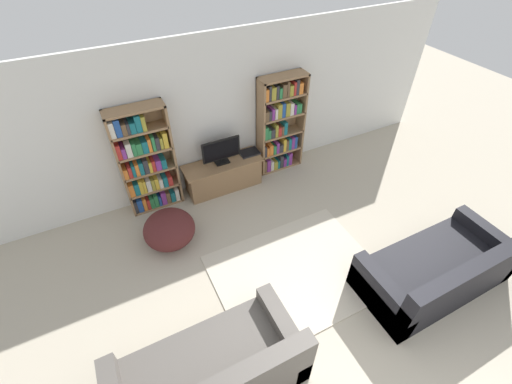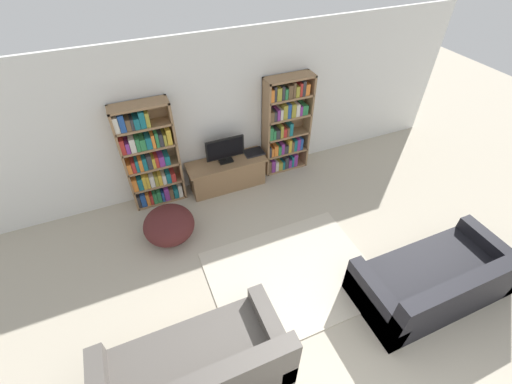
% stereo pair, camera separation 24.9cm
% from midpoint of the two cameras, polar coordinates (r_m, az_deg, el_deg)
% --- Properties ---
extents(wall_back, '(8.80, 0.06, 2.60)m').
position_cam_midpoint_polar(wall_back, '(5.81, -7.25, 12.83)').
color(wall_back, silver).
rests_on(wall_back, ground_plane).
extents(bookshelf_left, '(0.85, 0.30, 1.82)m').
position_cam_midpoint_polar(bookshelf_left, '(5.66, -19.14, 4.55)').
color(bookshelf_left, '#93704C').
rests_on(bookshelf_left, ground_plane).
extents(bookshelf_right, '(0.85, 0.30, 1.82)m').
position_cam_midpoint_polar(bookshelf_right, '(6.23, 2.68, 11.07)').
color(bookshelf_right, '#93704C').
rests_on(bookshelf_right, ground_plane).
extents(tv_stand, '(1.38, 0.48, 0.54)m').
position_cam_midpoint_polar(tv_stand, '(6.11, -6.63, 2.85)').
color(tv_stand, '#8E6B47').
rests_on(tv_stand, ground_plane).
extents(television, '(0.67, 0.16, 0.46)m').
position_cam_midpoint_polar(television, '(5.81, -7.05, 6.77)').
color(television, black).
rests_on(television, tv_stand).
extents(laptop, '(0.35, 0.26, 0.03)m').
position_cam_midpoint_polar(laptop, '(6.13, -2.30, 6.59)').
color(laptop, '#28282D').
rests_on(laptop, tv_stand).
extents(area_rug, '(2.25, 1.74, 0.02)m').
position_cam_midpoint_polar(area_rug, '(4.99, 5.28, -13.29)').
color(area_rug, beige).
rests_on(area_rug, ground_plane).
extents(couch_left_sectional, '(1.99, 0.96, 0.89)m').
position_cam_midpoint_polar(couch_left_sectional, '(4.09, -9.67, -28.01)').
color(couch_left_sectional, '#56514C').
rests_on(couch_left_sectional, ground_plane).
extents(couch_right_sofa, '(2.05, 0.99, 0.87)m').
position_cam_midpoint_polar(couch_right_sofa, '(5.17, 26.74, -11.76)').
color(couch_right_sofa, black).
rests_on(couch_right_sofa, ground_plane).
extents(beanbag_ottoman, '(0.77, 0.77, 0.53)m').
position_cam_midpoint_polar(beanbag_ottoman, '(5.33, -15.56, -6.04)').
color(beanbag_ottoman, '#4C1E1E').
rests_on(beanbag_ottoman, ground_plane).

